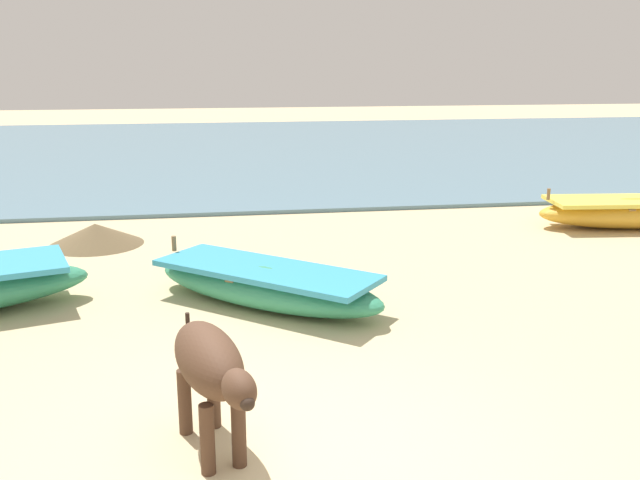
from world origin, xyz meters
The scene contains 6 objects.
ground centered at (0.00, 0.00, 0.00)m, with size 80.00×80.00×0.00m, color #CCB789.
sea_water centered at (0.00, 18.76, 0.04)m, with size 60.00×20.00×0.08m, color slate.
fishing_boat_1 centered at (6.96, 6.68, 0.28)m, with size 3.55×1.42×0.72m.
fishing_boat_2 centered at (0.08, 3.58, 0.26)m, with size 3.09×2.82×0.68m.
cow_adult_dark centered at (-0.60, 0.28, 0.71)m, with size 0.72×1.50×0.99m.
debris_pile_1 centered at (-2.42, 6.92, 0.17)m, with size 1.52×1.52×0.35m, color brown.
Camera 1 is at (-0.56, -4.65, 2.94)m, focal length 39.55 mm.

